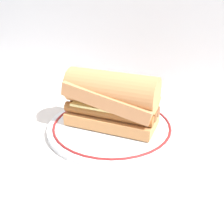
# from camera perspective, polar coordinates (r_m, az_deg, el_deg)

# --- Properties ---
(ground_plane) EXTENTS (1.50, 1.50, 0.00)m
(ground_plane) POSITION_cam_1_polar(r_m,az_deg,el_deg) (0.61, -0.38, -4.15)
(ground_plane) COLOR beige
(plate) EXTENTS (0.30, 0.30, 0.01)m
(plate) POSITION_cam_1_polar(r_m,az_deg,el_deg) (0.61, 0.00, -3.10)
(plate) COLOR white
(plate) RESTS_ON ground_plane
(sausage_sandwich) EXTENTS (0.21, 0.10, 0.12)m
(sausage_sandwich) POSITION_cam_1_polar(r_m,az_deg,el_deg) (0.58, 0.00, 2.80)
(sausage_sandwich) COLOR tan
(sausage_sandwich) RESTS_ON plate
(butter_knife) EXTENTS (0.08, 0.15, 0.01)m
(butter_knife) POSITION_cam_1_polar(r_m,az_deg,el_deg) (0.76, 6.85, 2.63)
(butter_knife) COLOR silver
(butter_knife) RESTS_ON ground_plane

